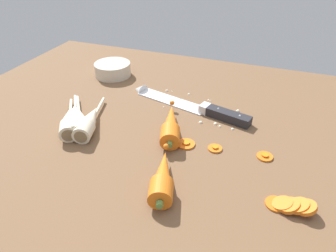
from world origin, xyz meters
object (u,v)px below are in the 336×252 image
at_px(carrot_slice_stack, 290,205).
at_px(prep_bowl, 113,69).
at_px(chefs_knife, 185,103).
at_px(carrot_slice_stray_far, 265,156).
at_px(parsnip_back, 74,119).
at_px(carrot_slice_stray_near, 215,148).
at_px(whole_carrot_second, 163,177).
at_px(carrot_slice_stray_mid, 186,143).
at_px(parsnip_mid_right, 69,121).
at_px(whole_carrot, 171,125).
at_px(parsnip_front, 79,119).
at_px(parsnip_mid_left, 89,122).

relative_size(carrot_slice_stack, prep_bowl, 0.74).
distance_m(chefs_knife, carrot_slice_stray_far, 0.26).
distance_m(parsnip_back, carrot_slice_stray_near, 0.33).
bearing_deg(whole_carrot_second, carrot_slice_stray_mid, 89.40).
bearing_deg(carrot_slice_stray_mid, carrot_slice_stray_far, 5.45).
height_order(parsnip_mid_right, carrot_slice_stray_mid, parsnip_mid_right).
height_order(whole_carrot, carrot_slice_stray_near, whole_carrot).
distance_m(parsnip_front, parsnip_back, 0.01).
distance_m(whole_carrot, carrot_slice_stray_mid, 0.06).
xyz_separation_m(whole_carrot, carrot_slice_stray_near, (0.11, -0.02, -0.02)).
xyz_separation_m(chefs_knife, carrot_slice_stray_mid, (0.05, -0.16, -0.00)).
xyz_separation_m(carrot_slice_stray_far, prep_bowl, (-0.49, 0.25, 0.02)).
xyz_separation_m(whole_carrot_second, carrot_slice_stack, (0.22, 0.02, -0.01)).
distance_m(whole_carrot, parsnip_mid_left, 0.19).
distance_m(whole_carrot_second, parsnip_back, 0.29).
relative_size(carrot_slice_stray_near, prep_bowl, 0.27).
height_order(chefs_knife, carrot_slice_stray_far, chefs_knife).
bearing_deg(carrot_slice_stack, carrot_slice_stray_near, 142.96).
bearing_deg(whole_carrot_second, parsnip_mid_left, 153.14).
bearing_deg(whole_carrot_second, carrot_slice_stack, 6.01).
distance_m(parsnip_back, carrot_slice_stray_far, 0.43).
distance_m(carrot_slice_stray_near, prep_bowl, 0.46).
bearing_deg(parsnip_front, whole_carrot_second, -24.27).
bearing_deg(parsnip_mid_right, whole_carrot_second, -20.24).
bearing_deg(whole_carrot, carrot_slice_stray_mid, -33.70).
relative_size(parsnip_front, carrot_slice_stray_near, 5.47).
distance_m(chefs_knife, carrot_slice_stray_mid, 0.17).
height_order(parsnip_front, carrot_slice_stray_mid, parsnip_front).
bearing_deg(parsnip_mid_right, parsnip_back, 68.75).
bearing_deg(carrot_slice_stray_mid, parsnip_mid_right, -172.77).
distance_m(parsnip_mid_left, parsnip_back, 0.04).
distance_m(carrot_slice_stack, carrot_slice_stray_near, 0.19).
height_order(parsnip_front, parsnip_mid_right, same).
bearing_deg(carrot_slice_stray_near, whole_carrot, 167.35).
relative_size(parsnip_front, carrot_slice_stray_mid, 4.23).
bearing_deg(parsnip_mid_right, prep_bowl, 100.04).
bearing_deg(chefs_knife, carrot_slice_stray_near, -53.02).
bearing_deg(chefs_knife, parsnip_mid_left, -133.68).
bearing_deg(carrot_slice_stack, carrot_slice_stray_mid, 153.07).
bearing_deg(carrot_slice_stray_mid, parsnip_mid_left, -175.15).
relative_size(whole_carrot, whole_carrot_second, 1.11).
relative_size(whole_carrot, carrot_slice_stray_near, 5.92).
bearing_deg(parsnip_back, parsnip_mid_left, 4.60).
height_order(chefs_knife, parsnip_mid_left, parsnip_mid_left).
height_order(whole_carrot_second, carrot_slice_stray_far, whole_carrot_second).
relative_size(parsnip_mid_right, carrot_slice_stray_far, 4.96).
relative_size(parsnip_mid_right, carrot_slice_stray_mid, 4.15).
relative_size(chefs_knife, whole_carrot_second, 2.14).
xyz_separation_m(whole_carrot, parsnip_front, (-0.21, -0.05, -0.00)).
bearing_deg(carrot_slice_stray_near, parsnip_mid_right, -173.01).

